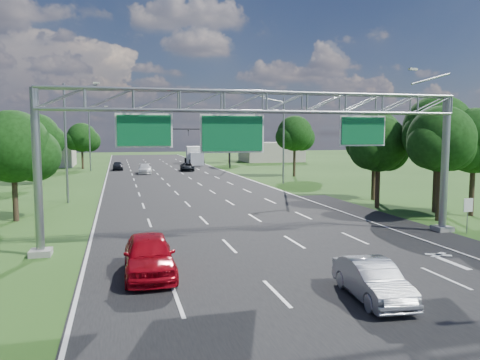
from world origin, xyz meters
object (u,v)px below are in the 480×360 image
object	(u,v)px
traffic_signal	(209,138)
red_coupe	(149,255)
box_truck	(194,156)
regulatory_sign	(468,208)
sign_gantry	(266,114)
silver_sedan	(372,280)

from	to	relation	value
traffic_signal	red_coupe	world-z (taller)	traffic_signal
box_truck	regulatory_sign	bearing A→B (deg)	-79.06
sign_gantry	red_coupe	distance (m)	9.94
regulatory_sign	box_truck	distance (m)	66.87
red_coupe	silver_sedan	distance (m)	8.88
sign_gantry	red_coupe	xyz separation A→B (m)	(-6.48, -4.52, -6.03)
regulatory_sign	red_coupe	world-z (taller)	regulatory_sign
regulatory_sign	box_truck	bearing A→B (deg)	94.72
regulatory_sign	traffic_signal	size ratio (longest dim) A/B	0.17
sign_gantry	silver_sedan	distance (m)	11.26
traffic_signal	silver_sedan	bearing A→B (deg)	-95.66
silver_sedan	box_truck	bearing A→B (deg)	90.98
silver_sedan	regulatory_sign	bearing A→B (deg)	42.14
sign_gantry	traffic_signal	bearing A→B (deg)	82.32
red_coupe	silver_sedan	xyz separation A→B (m)	(7.45, -4.83, -0.17)
red_coupe	regulatory_sign	bearing A→B (deg)	11.61
sign_gantry	traffic_signal	xyz separation A→B (m)	(7.15, 53.00, -1.72)
sign_gantry	regulatory_sign	world-z (taller)	sign_gantry
regulatory_sign	silver_sedan	distance (m)	13.90
traffic_signal	silver_sedan	xyz separation A→B (m)	(-6.18, -62.35, -4.47)
silver_sedan	box_truck	world-z (taller)	box_truck
sign_gantry	box_truck	xyz separation A→B (m)	(6.57, 65.62, -5.28)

